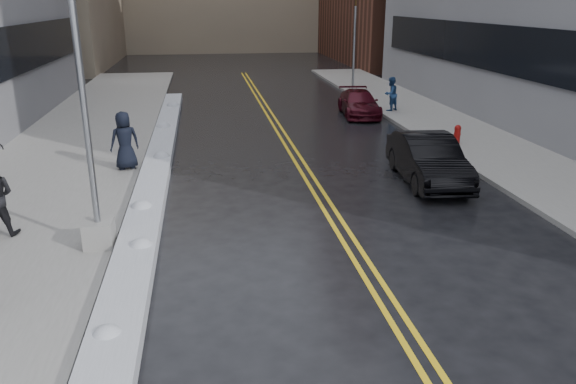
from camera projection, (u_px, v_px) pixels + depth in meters
name	position (u px, v px, depth m)	size (l,w,h in m)	color
ground	(252.00, 282.00, 11.52)	(160.00, 160.00, 0.00)	black
sidewalk_west	(66.00, 160.00, 20.03)	(5.50, 50.00, 0.15)	gray
sidewalk_east	(480.00, 144.00, 22.27)	(4.00, 50.00, 0.15)	gray
lane_line_left	(290.00, 153.00, 21.21)	(0.12, 50.00, 0.01)	gold
lane_line_right	(298.00, 153.00, 21.25)	(0.12, 50.00, 0.01)	gold
snow_ridge	(156.00, 169.00, 18.60)	(0.90, 30.00, 0.34)	silver
lamppost	(89.00, 145.00, 12.10)	(0.65, 0.65, 7.62)	gray
fire_hydrant	(457.00, 133.00, 21.98)	(0.26, 0.26, 0.73)	maroon
traffic_signal	(355.00, 36.00, 34.07)	(0.16, 0.20, 6.00)	gray
pedestrian_c	(125.00, 140.00, 18.46)	(0.94, 0.61, 1.92)	black
pedestrian_east	(391.00, 94.00, 28.33)	(0.82, 0.64, 1.69)	navy
car_black	(428.00, 159.00, 17.63)	(1.59, 4.56, 1.50)	black
car_maroon	(359.00, 103.00, 27.95)	(1.72, 4.23, 1.23)	#3B0913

